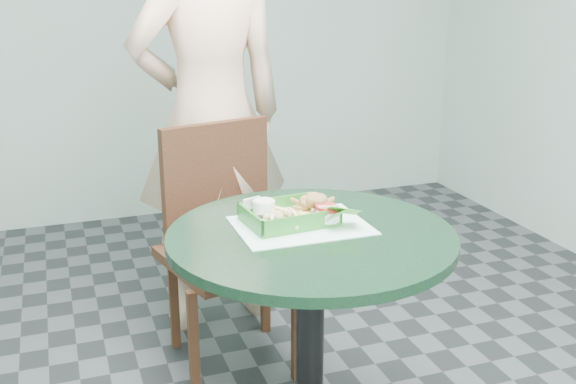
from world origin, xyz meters
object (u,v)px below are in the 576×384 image
object	(u,v)px
crab_sandwich	(314,211)
food_basket	(289,224)
dining_chair	(225,229)
sauce_ramekin	(265,211)
cafe_table	(311,292)
diner_person	(209,67)

from	to	relation	value
crab_sandwich	food_basket	bearing A→B (deg)	175.33
dining_chair	sauce_ramekin	size ratio (longest dim) A/B	14.27
cafe_table	dining_chair	distance (m)	0.72
crab_sandwich	diner_person	bearing A→B (deg)	95.62
dining_chair	sauce_ramekin	world-z (taller)	dining_chair
food_basket	sauce_ramekin	distance (m)	0.08
dining_chair	cafe_table	bearing A→B (deg)	-97.87
cafe_table	diner_person	xyz separation A→B (m)	(-0.05, 1.01, 0.54)
food_basket	sauce_ramekin	size ratio (longest dim) A/B	3.90
sauce_ramekin	crab_sandwich	bearing A→B (deg)	-18.62
food_basket	diner_person	bearing A→B (deg)	90.88
dining_chair	crab_sandwich	bearing A→B (deg)	-93.32
dining_chair	crab_sandwich	world-z (taller)	dining_chair
cafe_table	crab_sandwich	distance (m)	0.24
dining_chair	food_basket	distance (m)	0.67
food_basket	crab_sandwich	distance (m)	0.08
diner_person	crab_sandwich	distance (m)	0.99
cafe_table	dining_chair	xyz separation A→B (m)	(-0.08, 0.71, -0.05)
cafe_table	food_basket	bearing A→B (deg)	111.62
food_basket	crab_sandwich	world-z (taller)	crab_sandwich
food_basket	crab_sandwich	xyz separation A→B (m)	(0.08, -0.01, 0.03)
food_basket	sauce_ramekin	xyz separation A→B (m)	(-0.06, 0.04, 0.03)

